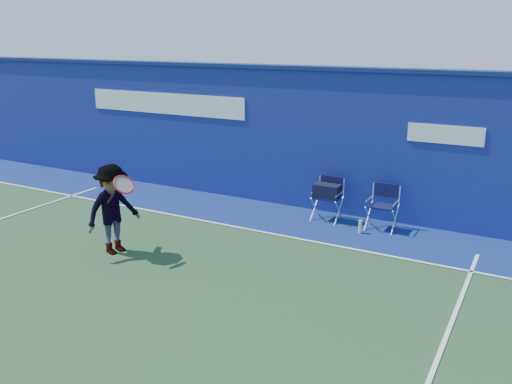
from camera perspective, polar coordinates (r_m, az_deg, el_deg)
The scene contains 8 objects.
ground at distance 8.52m, azimuth -13.68°, elevation -10.03°, with size 80.00×80.00×0.00m, color #254526.
stadium_wall at distance 12.18m, azimuth 2.36°, elevation 6.02°, with size 24.00×0.50×3.08m.
out_of_bounds_strip at distance 11.62m, azimuth -0.11°, elevation -2.35°, with size 24.00×1.80×0.01m, color navy.
court_lines at distance 8.92m, azimuth -11.10°, elevation -8.55°, with size 24.00×12.00×0.01m.
directors_chair_left at distance 11.27m, azimuth 7.50°, elevation -1.13°, with size 0.53×0.47×0.89m.
directors_chair_right at distance 10.94m, azimuth 13.10°, elevation -2.47°, with size 0.53×0.48×0.89m.
water_bottle at distance 10.68m, azimuth 10.91°, elevation -3.61°, with size 0.07×0.07×0.27m, color silver.
tennis_player at distance 9.71m, azimuth -14.82°, elevation -1.75°, with size 0.99×1.13×1.59m.
Camera 1 is at (5.29, -5.56, 3.70)m, focal length 38.00 mm.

